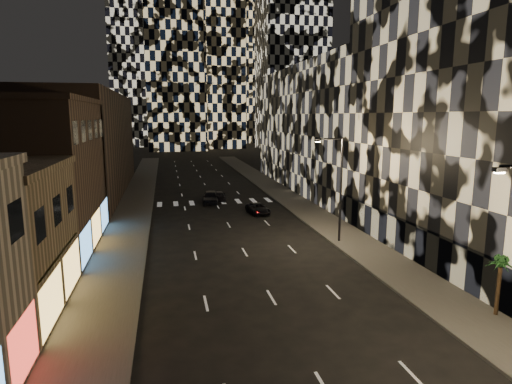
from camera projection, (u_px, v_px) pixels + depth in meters
name	position (u px, v px, depth m)	size (l,w,h in m)	color
sidewalk_left	(135.00, 205.00, 52.97)	(4.00, 120.00, 0.15)	#47443F
sidewalk_right	(290.00, 198.00, 57.04)	(4.00, 120.00, 0.15)	#47443F
curb_left	(152.00, 204.00, 53.40)	(0.20, 120.00, 0.15)	#4C4C47
curb_right	(275.00, 199.00, 56.61)	(0.20, 120.00, 0.15)	#4C4C47
retail_brown	(28.00, 178.00, 34.61)	(10.00, 15.00, 12.00)	#493529
retail_filler_left	(85.00, 144.00, 59.96)	(10.00, 40.00, 14.00)	#493529
midrise_right	(512.00, 115.00, 32.60)	(16.00, 25.00, 22.00)	#232326
midrise_base	(413.00, 241.00, 32.70)	(0.60, 25.00, 3.00)	#383838
midrise_filler_right	(341.00, 129.00, 64.25)	(16.00, 40.00, 18.00)	#232326
streetlight_far	(338.00, 182.00, 36.52)	(2.55, 0.25, 9.00)	black
car_dark_midlane	(211.00, 197.00, 54.19)	(1.86, 4.63, 1.58)	black
car_dark_oncoming	(218.00, 196.00, 55.71)	(1.78, 4.38, 1.27)	black
car_dark_rightlane	(258.00, 209.00, 48.36)	(1.96, 4.25, 1.18)	black
palm_tree	(501.00, 266.00, 23.09)	(1.68, 1.72, 3.37)	#47331E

